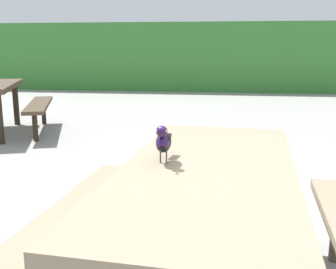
# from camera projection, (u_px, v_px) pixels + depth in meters

# --- Properties ---
(hedge_wall) EXTENTS (28.00, 2.29, 1.93)m
(hedge_wall) POSITION_uv_depth(u_px,v_px,m) (229.00, 57.00, 12.35)
(hedge_wall) COLOR #387A33
(hedge_wall) RESTS_ON ground
(picnic_table_foreground) EXTENTS (1.81, 1.85, 0.74)m
(picnic_table_foreground) POSITION_uv_depth(u_px,v_px,m) (208.00, 204.00, 1.89)
(picnic_table_foreground) COLOR #84725B
(picnic_table_foreground) RESTS_ON ground
(bird_grackle) EXTENTS (0.07, 0.29, 0.18)m
(bird_grackle) POSITION_uv_depth(u_px,v_px,m) (163.00, 141.00, 1.86)
(bird_grackle) COLOR black
(bird_grackle) RESTS_ON picnic_table_foreground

